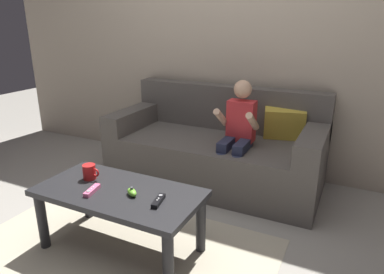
# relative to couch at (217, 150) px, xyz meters

# --- Properties ---
(ground_plane) EXTENTS (10.22, 10.22, 0.00)m
(ground_plane) POSITION_rel_couch_xyz_m (-0.04, -1.18, -0.29)
(ground_plane) COLOR #9E998E
(wall_back) EXTENTS (5.11, 0.05, 2.50)m
(wall_back) POSITION_rel_couch_xyz_m (-0.04, 0.39, 0.96)
(wall_back) COLOR #B2A38E
(wall_back) RESTS_ON ground
(couch) EXTENTS (1.78, 0.80, 0.81)m
(couch) POSITION_rel_couch_xyz_m (0.00, 0.00, 0.00)
(couch) COLOR #56514C
(couch) RESTS_ON ground
(person_seated_on_couch) EXTENTS (0.30, 0.37, 0.93)m
(person_seated_on_couch) POSITION_rel_couch_xyz_m (0.24, -0.18, 0.24)
(person_seated_on_couch) COLOR #282D47
(person_seated_on_couch) RESTS_ON ground
(coffee_table) EXTENTS (0.99, 0.50, 0.41)m
(coffee_table) POSITION_rel_couch_xyz_m (-0.15, -1.18, 0.05)
(coffee_table) COLOR #232326
(coffee_table) RESTS_ON ground
(area_rug) EXTENTS (1.85, 1.08, 0.01)m
(area_rug) POSITION_rel_couch_xyz_m (-0.15, -1.18, -0.28)
(area_rug) COLOR #BCB299
(area_rug) RESTS_ON ground
(game_remote_black_near_edge) EXTENTS (0.06, 0.14, 0.03)m
(game_remote_black_near_edge) POSITION_rel_couch_xyz_m (0.14, -1.20, 0.13)
(game_remote_black_near_edge) COLOR black
(game_remote_black_near_edge) RESTS_ON coffee_table
(nunchuk_lime) EXTENTS (0.10, 0.09, 0.05)m
(nunchuk_lime) POSITION_rel_couch_xyz_m (-0.04, -1.19, 0.14)
(nunchuk_lime) COLOR #72C638
(nunchuk_lime) RESTS_ON coffee_table
(game_remote_pink_far_corner) EXTENTS (0.06, 0.14, 0.03)m
(game_remote_pink_far_corner) POSITION_rel_couch_xyz_m (-0.27, -1.27, 0.13)
(game_remote_pink_far_corner) COLOR pink
(game_remote_pink_far_corner) RESTS_ON coffee_table
(coffee_mug) EXTENTS (0.12, 0.08, 0.09)m
(coffee_mug) POSITION_rel_couch_xyz_m (-0.41, -1.13, 0.16)
(coffee_mug) COLOR red
(coffee_mug) RESTS_ON coffee_table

